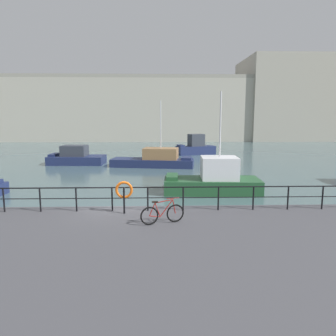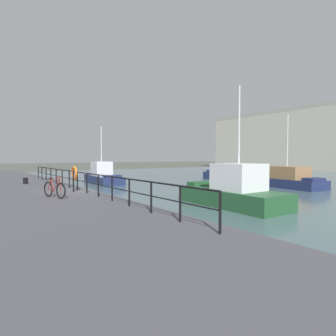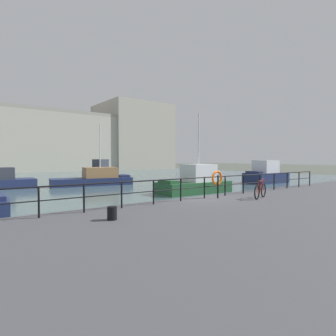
# 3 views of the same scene
# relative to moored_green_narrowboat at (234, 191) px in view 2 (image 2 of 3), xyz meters

# --- Properties ---
(ground_plane) EXTENTS (240.00, 240.00, 0.00)m
(ground_plane) POSITION_rel_moored_green_narrowboat_xyz_m (-5.40, -6.00, -0.86)
(ground_plane) COLOR #4C5147
(water_basin) EXTENTS (80.00, 60.00, 0.01)m
(water_basin) POSITION_rel_moored_green_narrowboat_xyz_m (-5.40, 24.20, -0.85)
(water_basin) COLOR #476066
(water_basin) RESTS_ON ground_plane
(moored_green_narrowboat) EXTENTS (6.31, 2.87, 6.49)m
(moored_green_narrowboat) POSITION_rel_moored_green_narrowboat_xyz_m (0.00, 0.00, 0.00)
(moored_green_narrowboat) COLOR #23512D
(moored_green_narrowboat) RESTS_ON water_basin
(moored_cabin_cruiser) EXTENTS (7.68, 3.01, 5.98)m
(moored_cabin_cruiser) POSITION_rel_moored_green_narrowboat_xyz_m (-17.32, -0.35, -0.09)
(moored_cabin_cruiser) COLOR navy
(moored_cabin_cruiser) RESTS_ON water_basin
(moored_blue_motorboat) EXTENTS (5.84, 3.14, 1.98)m
(moored_blue_motorboat) POSITION_rel_moored_green_narrowboat_xyz_m (-12.30, 13.37, -0.13)
(moored_blue_motorboat) COLOR navy
(moored_blue_motorboat) RESTS_ON water_basin
(moored_harbor_tender) EXTENTS (8.46, 3.69, 6.48)m
(moored_harbor_tender) POSITION_rel_moored_green_narrowboat_xyz_m (-3.86, 11.24, -0.13)
(moored_harbor_tender) COLOR navy
(moored_harbor_tender) RESTS_ON water_basin
(quay_railing) EXTENTS (21.88, 0.07, 1.08)m
(quay_railing) POSITION_rel_moored_green_narrowboat_xyz_m (-5.63, -6.75, 0.68)
(quay_railing) COLOR black
(quay_railing) RESTS_ON quay_promenade
(parked_bicycle) EXTENTS (1.71, 0.59, 0.98)m
(parked_bicycle) POSITION_rel_moored_green_narrowboat_xyz_m (-3.46, -8.51, 0.34)
(parked_bicycle) COLOR black
(parked_bicycle) RESTS_ON quay_promenade
(mooring_bollard) EXTENTS (0.32, 0.32, 0.44)m
(mooring_bollard) POSITION_rel_moored_green_narrowboat_xyz_m (-11.59, -8.51, 0.17)
(mooring_bollard) COLOR black
(mooring_bollard) RESTS_ON quay_promenade
(life_ring_stand) EXTENTS (0.75, 0.16, 1.40)m
(life_ring_stand) POSITION_rel_moored_green_narrowboat_xyz_m (-5.07, -7.09, 0.92)
(life_ring_stand) COLOR black
(life_ring_stand) RESTS_ON quay_promenade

